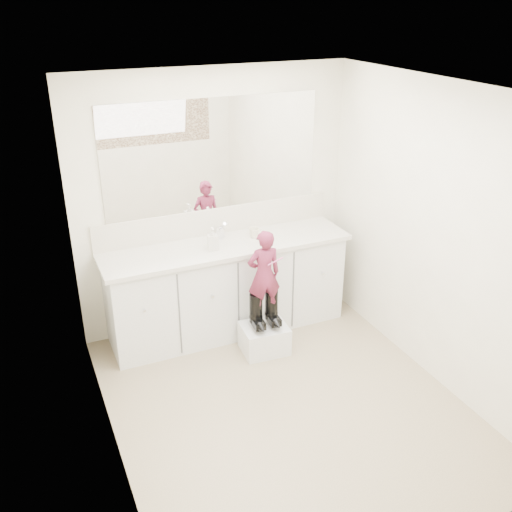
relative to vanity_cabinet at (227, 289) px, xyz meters
name	(u,v)px	position (x,y,z in m)	size (l,w,h in m)	color
floor	(285,403)	(0.00, -1.23, -0.42)	(3.00, 3.00, 0.00)	#837155
ceiling	(293,91)	(0.00, -1.23, 1.97)	(3.00, 3.00, 0.00)	white
wall_back	(215,202)	(0.00, 0.27, 0.77)	(2.60, 2.60, 0.00)	beige
wall_front	(429,391)	(0.00, -2.73, 0.77)	(2.60, 2.60, 0.00)	beige
wall_left	(101,304)	(-1.30, -1.23, 0.78)	(3.00, 3.00, 0.00)	beige
wall_right	(436,237)	(1.30, -1.23, 0.78)	(3.00, 3.00, 0.00)	beige
vanity_cabinet	(227,289)	(0.00, 0.00, 0.00)	(2.20, 0.55, 0.85)	silver
countertop	(227,246)	(0.00, -0.01, 0.45)	(2.28, 0.58, 0.04)	beige
backsplash	(216,221)	(0.00, 0.26, 0.59)	(2.28, 0.03, 0.25)	beige
mirror	(214,155)	(0.00, 0.26, 1.22)	(2.00, 0.02, 1.00)	white
dot_panel	(440,309)	(0.00, -2.71, 1.22)	(2.00, 0.01, 1.20)	#472819
faucet	(220,232)	(0.00, 0.15, 0.52)	(0.08, 0.08, 0.10)	silver
cup	(254,233)	(0.29, 0.02, 0.51)	(0.10, 0.10, 0.09)	beige
soap_bottle	(213,239)	(-0.15, -0.07, 0.57)	(0.09, 0.09, 0.20)	beige
step_stool	(264,338)	(0.16, -0.49, -0.30)	(0.40, 0.33, 0.25)	silver
boot_left	(256,311)	(0.08, -0.48, 0.00)	(0.12, 0.22, 0.33)	black
boot_right	(271,307)	(0.23, -0.48, 0.00)	(0.12, 0.22, 0.33)	black
toddler	(264,275)	(0.16, -0.48, 0.33)	(0.30, 0.19, 0.81)	#AF3660
toothbrush	(275,261)	(0.23, -0.55, 0.48)	(0.01, 0.01, 0.14)	#DE5697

